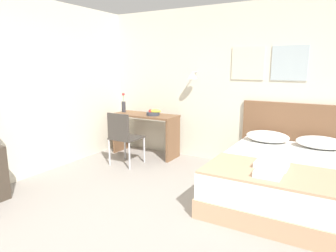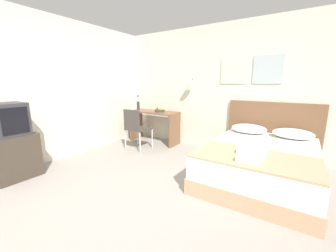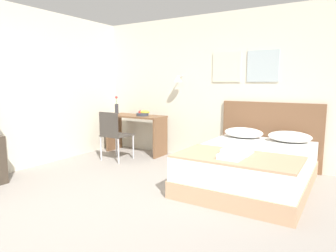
% 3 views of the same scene
% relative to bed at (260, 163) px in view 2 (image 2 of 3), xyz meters
% --- Properties ---
extents(ground_plane, '(24.00, 24.00, 0.00)m').
position_rel_bed_xyz_m(ground_plane, '(-1.15, -1.89, -0.26)').
color(ground_plane, gray).
extents(wall_back, '(5.36, 0.31, 2.65)m').
position_rel_bed_xyz_m(wall_back, '(-1.15, 1.12, 1.07)').
color(wall_back, beige).
rests_on(wall_back, ground_plane).
extents(wall_left, '(0.06, 5.98, 2.65)m').
position_rel_bed_xyz_m(wall_left, '(-3.46, -1.90, 1.07)').
color(wall_left, beige).
rests_on(wall_left, ground_plane).
extents(bed, '(1.51, 2.06, 0.52)m').
position_rel_bed_xyz_m(bed, '(0.00, 0.00, 0.00)').
color(bed, tan).
rests_on(bed, ground_plane).
extents(headboard, '(1.63, 0.06, 1.10)m').
position_rel_bed_xyz_m(headboard, '(0.00, 1.06, 0.29)').
color(headboard, brown).
rests_on(headboard, ground_plane).
extents(pillow_left, '(0.64, 0.42, 0.17)m').
position_rel_bed_xyz_m(pillow_left, '(-0.36, 0.77, 0.35)').
color(pillow_left, white).
rests_on(pillow_left, bed).
extents(pillow_right, '(0.64, 0.42, 0.17)m').
position_rel_bed_xyz_m(pillow_right, '(0.36, 0.77, 0.35)').
color(pillow_right, white).
rests_on(pillow_right, bed).
extents(throw_blanket, '(1.47, 0.82, 0.02)m').
position_rel_bed_xyz_m(throw_blanket, '(0.00, -0.60, 0.28)').
color(throw_blanket, tan).
rests_on(throw_blanket, bed).
extents(folded_towel_near_foot, '(0.35, 0.29, 0.06)m').
position_rel_bed_xyz_m(folded_towel_near_foot, '(-0.05, -0.45, 0.32)').
color(folded_towel_near_foot, white).
rests_on(folded_towel_near_foot, throw_blanket).
extents(folded_towel_mid_bed, '(0.27, 0.29, 0.06)m').
position_rel_bed_xyz_m(folded_towel_mid_bed, '(-0.02, -0.74, 0.32)').
color(folded_towel_mid_bed, white).
rests_on(folded_towel_mid_bed, throw_blanket).
extents(desk, '(1.22, 0.50, 0.78)m').
position_rel_bed_xyz_m(desk, '(-2.56, 0.73, 0.28)').
color(desk, brown).
rests_on(desk, ground_plane).
extents(desk_chair, '(0.46, 0.46, 0.90)m').
position_rel_bed_xyz_m(desk_chair, '(-2.53, 0.01, 0.28)').
color(desk_chair, '#3D3833').
rests_on(desk_chair, ground_plane).
extents(fruit_bowl, '(0.27, 0.24, 0.11)m').
position_rel_bed_xyz_m(fruit_bowl, '(-2.37, 0.70, 0.56)').
color(fruit_bowl, '#333842').
rests_on(fruit_bowl, desk).
extents(flower_vase, '(0.08, 0.08, 0.38)m').
position_rel_bed_xyz_m(flower_vase, '(-3.07, 0.74, 0.65)').
color(flower_vase, '#333338').
rests_on(flower_vase, desk).
extents(tv_stand, '(0.44, 0.60, 0.68)m').
position_rel_bed_xyz_m(tv_stand, '(-3.19, -2.02, 0.08)').
color(tv_stand, '#3D3328').
rests_on(tv_stand, ground_plane).
extents(television, '(0.43, 0.42, 0.49)m').
position_rel_bed_xyz_m(television, '(-3.19, -2.02, 0.67)').
color(television, '#2D2D30').
rests_on(television, tv_stand).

